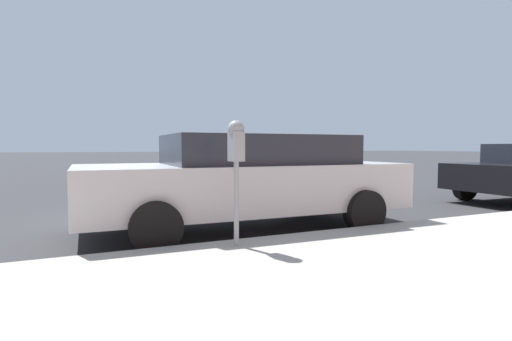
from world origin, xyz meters
The scene contains 3 objects.
ground_plane centered at (0.00, 0.00, 0.00)m, with size 220.00×220.00×0.00m, color #333335.
parking_meter centered at (-2.51, -0.29, 1.24)m, with size 0.21×0.19×1.45m.
car_silver centered at (-1.09, -1.06, 0.79)m, with size 2.18×5.00×1.46m.
Camera 1 is at (-6.78, 1.41, 1.27)m, focal length 28.00 mm.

